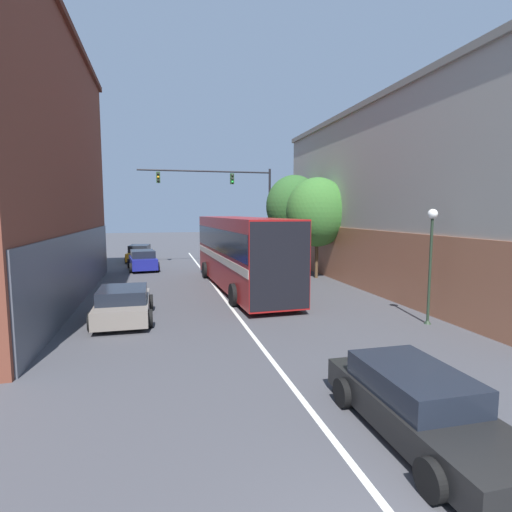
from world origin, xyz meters
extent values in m
cube|color=silver|center=(0.00, 15.73, 0.00)|extent=(0.14, 43.45, 0.01)
cube|color=#4C515B|center=(-6.55, 16.59, 1.60)|extent=(0.24, 18.11, 3.20)
cube|color=#9E998E|center=(11.12, 16.05, 4.88)|extent=(7.23, 22.39, 9.77)
cube|color=#A86647|center=(7.55, 16.05, 1.60)|extent=(0.24, 21.94, 3.20)
cube|color=slate|center=(11.12, 16.05, 9.62)|extent=(7.52, 22.61, 0.30)
cube|color=maroon|center=(1.29, 17.83, 2.02)|extent=(3.06, 12.75, 3.59)
cube|color=black|center=(1.29, 17.83, 2.66)|extent=(3.10, 12.50, 1.15)
cube|color=beige|center=(1.29, 17.83, 1.73)|extent=(3.09, 12.63, 0.36)
cube|color=black|center=(1.56, 11.53, 2.02)|extent=(2.46, 0.17, 3.44)
cylinder|color=black|center=(-0.17, 21.69, 0.50)|extent=(0.34, 1.01, 1.00)
cylinder|color=black|center=(2.40, 21.81, 0.50)|extent=(0.34, 1.01, 1.00)
cylinder|color=black|center=(0.17, 13.86, 0.50)|extent=(0.34, 1.01, 1.00)
cylinder|color=black|center=(2.74, 13.97, 0.50)|extent=(0.34, 1.01, 1.00)
cube|color=black|center=(1.57, 2.94, 0.45)|extent=(1.63, 4.57, 0.56)
cube|color=black|center=(1.57, 3.22, 0.97)|extent=(1.50, 2.38, 0.48)
cylinder|color=black|center=(0.73, 4.36, 0.30)|extent=(0.22, 0.61, 0.61)
cylinder|color=black|center=(2.42, 4.35, 0.30)|extent=(0.22, 0.61, 0.61)
cylinder|color=black|center=(0.72, 1.53, 0.30)|extent=(0.22, 0.61, 0.61)
cube|color=slate|center=(-4.33, 12.67, 0.49)|extent=(1.89, 4.21, 0.62)
cube|color=black|center=(-4.33, 12.46, 1.04)|extent=(1.73, 2.19, 0.47)
cylinder|color=black|center=(-5.30, 13.96, 0.33)|extent=(0.22, 0.67, 0.66)
cylinder|color=black|center=(-3.37, 13.97, 0.33)|extent=(0.22, 0.67, 0.66)
cylinder|color=black|center=(-5.29, 11.36, 0.33)|extent=(0.22, 0.67, 0.66)
cylinder|color=black|center=(-3.36, 11.37, 0.33)|extent=(0.22, 0.67, 0.66)
cube|color=orange|center=(-4.49, 31.63, 0.50)|extent=(2.13, 4.42, 0.66)
cube|color=black|center=(-4.51, 31.42, 1.11)|extent=(1.76, 2.38, 0.56)
cylinder|color=black|center=(-5.18, 33.04, 0.31)|extent=(0.29, 0.64, 0.62)
cylinder|color=black|center=(-3.48, 32.85, 0.31)|extent=(0.29, 0.64, 0.62)
cylinder|color=black|center=(-5.49, 30.42, 0.31)|extent=(0.29, 0.64, 0.62)
cylinder|color=black|center=(-3.79, 30.22, 0.31)|extent=(0.29, 0.64, 0.62)
cube|color=navy|center=(-4.09, 26.25, 0.56)|extent=(2.15, 4.11, 0.74)
cube|color=black|center=(-4.07, 26.06, 1.17)|extent=(1.79, 2.22, 0.50)
cylinder|color=black|center=(-5.11, 27.36, 0.34)|extent=(0.30, 0.70, 0.68)
cylinder|color=black|center=(-3.37, 27.57, 0.34)|extent=(0.30, 0.70, 0.68)
cylinder|color=black|center=(-4.81, 24.94, 0.34)|extent=(0.30, 0.70, 0.68)
cylinder|color=black|center=(-3.07, 25.15, 0.34)|extent=(0.30, 0.70, 0.68)
cylinder|color=black|center=(5.62, 27.45, 3.73)|extent=(0.18, 0.18, 7.45)
cylinder|color=black|center=(0.63, 27.45, 7.15)|extent=(9.98, 0.12, 0.12)
cube|color=#234723|center=(2.62, 27.45, 6.63)|extent=(0.28, 0.24, 0.80)
sphere|color=black|center=(2.62, 27.30, 6.88)|extent=(0.18, 0.18, 0.18)
sphere|color=black|center=(2.62, 27.30, 6.63)|extent=(0.18, 0.18, 0.18)
sphere|color=green|center=(2.62, 27.30, 6.38)|extent=(0.18, 0.18, 0.18)
cube|color=#234723|center=(-2.86, 27.45, 6.63)|extent=(0.28, 0.24, 0.80)
sphere|color=black|center=(-2.86, 27.30, 6.88)|extent=(0.18, 0.18, 0.18)
sphere|color=orange|center=(-2.86, 27.30, 6.63)|extent=(0.18, 0.18, 0.18)
sphere|color=black|center=(-2.86, 27.30, 6.38)|extent=(0.18, 0.18, 0.18)
cone|color=#233323|center=(6.58, 9.40, 0.10)|extent=(0.26, 0.26, 0.20)
cylinder|color=#233323|center=(6.58, 9.40, 1.95)|extent=(0.10, 0.10, 3.91)
sphere|color=white|center=(6.58, 9.40, 4.03)|extent=(0.36, 0.36, 0.36)
cylinder|color=#4C3823|center=(6.59, 20.08, 1.23)|extent=(0.20, 0.20, 2.45)
ellipsoid|color=#38702D|center=(6.59, 20.08, 4.10)|extent=(3.87, 3.48, 4.25)
cylinder|color=#4C3823|center=(6.24, 23.42, 1.42)|extent=(0.24, 0.24, 2.84)
ellipsoid|color=#2D5B28|center=(6.24, 23.42, 4.50)|extent=(3.91, 3.52, 4.30)
camera|label=1|loc=(-2.98, -3.01, 4.09)|focal=28.00mm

